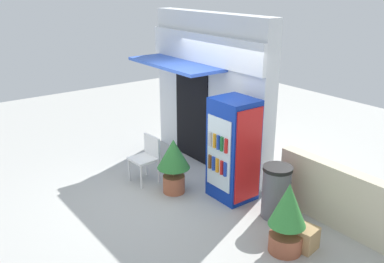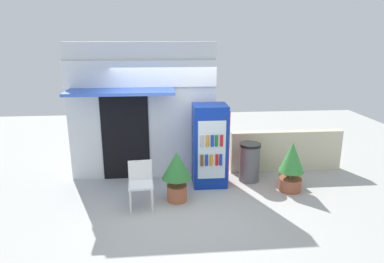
% 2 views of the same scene
% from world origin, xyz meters
% --- Properties ---
extents(ground, '(16.00, 16.00, 0.00)m').
position_xyz_m(ground, '(0.00, 0.00, 0.00)').
color(ground, '#B2B2AD').
extents(storefront_building, '(3.23, 1.16, 3.02)m').
position_xyz_m(storefront_building, '(-0.65, 1.44, 1.55)').
color(storefront_building, silver).
rests_on(storefront_building, ground).
extents(drink_cooler, '(0.73, 0.68, 1.77)m').
position_xyz_m(drink_cooler, '(0.81, 0.82, 0.88)').
color(drink_cooler, '#0C2D9E').
rests_on(drink_cooler, ground).
extents(plastic_chair, '(0.48, 0.48, 0.86)m').
position_xyz_m(plastic_chair, '(-0.63, -0.03, 0.51)').
color(plastic_chair, white).
rests_on(plastic_chair, ground).
extents(potted_plant_near_shop, '(0.58, 0.58, 1.00)m').
position_xyz_m(potted_plant_near_shop, '(0.06, 0.10, 0.61)').
color(potted_plant_near_shop, '#AD5B3D').
rests_on(potted_plant_near_shop, ground).
extents(potted_plant_curbside, '(0.52, 0.52, 1.05)m').
position_xyz_m(potted_plant_curbside, '(2.44, 0.34, 0.58)').
color(potted_plant_curbside, '#995138').
rests_on(potted_plant_curbside, ground).
extents(trash_bin, '(0.47, 0.47, 0.87)m').
position_xyz_m(trash_bin, '(1.71, 0.93, 0.44)').
color(trash_bin, '#595960').
rests_on(trash_bin, ground).
extents(stone_boundary_wall, '(2.68, 0.23, 0.97)m').
position_xyz_m(stone_boundary_wall, '(2.74, 1.47, 0.49)').
color(stone_boundary_wall, beige).
rests_on(stone_boundary_wall, ground).
extents(cardboard_box, '(0.41, 0.37, 0.33)m').
position_xyz_m(cardboard_box, '(2.54, 0.61, 0.17)').
color(cardboard_box, tan).
rests_on(cardboard_box, ground).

